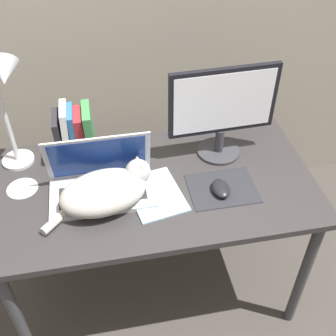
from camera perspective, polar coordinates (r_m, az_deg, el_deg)
desk at (r=1.72m, az=-1.74°, el=-3.93°), size 1.26×0.68×0.72m
laptop at (r=1.62m, az=-9.00°, el=-1.88°), size 0.40×0.22×0.23m
cat at (r=1.55m, az=-8.37°, el=-3.05°), size 0.42×0.27×0.14m
external_monitor at (r=1.69m, az=7.41°, el=7.95°), size 0.44×0.18×0.40m
mousepad at (r=1.65m, az=7.36°, el=-2.73°), size 0.26×0.21×0.00m
computer_mouse at (r=1.63m, az=7.17°, el=-2.76°), size 0.07×0.10×0.03m
book_row at (r=1.75m, az=-12.40°, el=4.37°), size 0.16×0.15×0.25m
desk_lamp at (r=1.65m, az=-21.01°, el=9.31°), size 0.17×0.17×0.50m
notepad at (r=1.61m, az=-1.71°, el=-3.54°), size 0.23×0.29×0.01m
cd_disc at (r=1.74m, az=-19.11°, el=-2.63°), size 0.12×0.12×0.00m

